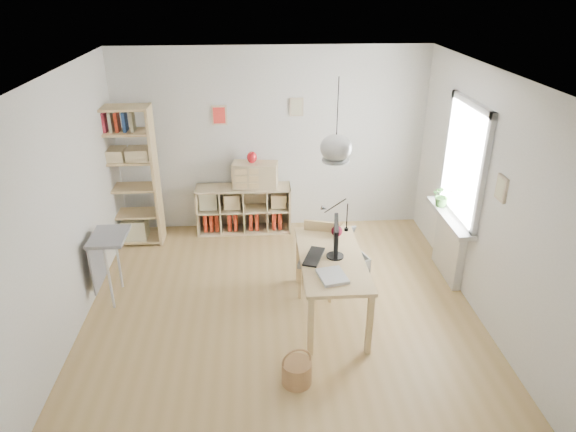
{
  "coord_description": "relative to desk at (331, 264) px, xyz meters",
  "views": [
    {
      "loc": [
        -0.26,
        -5.01,
        3.57
      ],
      "look_at": [
        0.1,
        0.3,
        1.05
      ],
      "focal_mm": 32.0,
      "sensor_mm": 36.0,
      "label": 1
    }
  ],
  "objects": [
    {
      "name": "task_lamp",
      "position": [
        0.1,
        0.57,
        0.35
      ],
      "size": [
        0.36,
        0.13,
        0.38
      ],
      "color": "black",
      "rests_on": "desk"
    },
    {
      "name": "monitor",
      "position": [
        0.04,
        0.0,
        0.33
      ],
      "size": [
        0.19,
        0.48,
        0.42
      ],
      "rotation": [
        0.0,
        0.0,
        -0.14
      ],
      "color": "black",
      "rests_on": "desk"
    },
    {
      "name": "windowsill",
      "position": [
        1.59,
        0.75,
        0.17
      ],
      "size": [
        0.22,
        1.2,
        0.06
      ],
      "primitive_type": "cube",
      "color": "silver",
      "rests_on": "radiator"
    },
    {
      "name": "potted_plant",
      "position": [
        1.57,
        1.02,
        0.35
      ],
      "size": [
        0.3,
        0.27,
        0.29
      ],
      "primitive_type": "imported",
      "rotation": [
        0.0,
        0.0,
        -0.18
      ],
      "color": "#2B5821",
      "rests_on": "windowsill"
    },
    {
      "name": "radiator",
      "position": [
        1.64,
        0.75,
        -0.26
      ],
      "size": [
        0.1,
        0.8,
        0.8
      ],
      "primitive_type": "cube",
      "color": "silver",
      "rests_on": "ground"
    },
    {
      "name": "window_unit",
      "position": [
        1.68,
        0.75,
        0.89
      ],
      "size": [
        0.07,
        1.16,
        1.46
      ],
      "color": "white",
      "rests_on": "ground"
    },
    {
      "name": "cube_shelf",
      "position": [
        -1.02,
        2.23,
        -0.36
      ],
      "size": [
        1.4,
        0.38,
        0.72
      ],
      "color": "#CCB986",
      "rests_on": "ground"
    },
    {
      "name": "keyboard",
      "position": [
        -0.2,
        0.0,
        0.1
      ],
      "size": [
        0.29,
        0.45,
        0.02
      ],
      "primitive_type": "cube",
      "rotation": [
        0.0,
        0.0,
        -0.35
      ],
      "color": "black",
      "rests_on": "desk"
    },
    {
      "name": "desk",
      "position": [
        0.0,
        0.0,
        0.0
      ],
      "size": [
        0.7,
        1.5,
        0.75
      ],
      "color": "#D6B27B",
      "rests_on": "ground"
    },
    {
      "name": "side_table",
      "position": [
        -2.59,
        0.5,
        0.01
      ],
      "size": [
        0.4,
        0.55,
        0.85
      ],
      "color": "gray",
      "rests_on": "ground"
    },
    {
      "name": "room_shell",
      "position": [
        -0.0,
        0.0,
        1.34
      ],
      "size": [
        4.5,
        4.5,
        4.5
      ],
      "color": "silver",
      "rests_on": "ground"
    },
    {
      "name": "tall_bookshelf",
      "position": [
        -2.59,
        1.95,
        0.43
      ],
      "size": [
        0.8,
        0.38,
        2.0
      ],
      "color": "#D6B27B",
      "rests_on": "ground"
    },
    {
      "name": "chair",
      "position": [
        -0.07,
        0.51,
        -0.16
      ],
      "size": [
        0.53,
        0.53,
        0.88
      ],
      "rotation": [
        0.0,
        0.0,
        -0.28
      ],
      "color": "gray",
      "rests_on": "ground"
    },
    {
      "name": "yarn_ball",
      "position": [
        0.13,
        0.49,
        0.16
      ],
      "size": [
        0.13,
        0.13,
        0.13
      ],
      "primitive_type": "sphere",
      "color": "#470912",
      "rests_on": "desk"
    },
    {
      "name": "drawer_chest",
      "position": [
        -0.82,
        2.19,
        0.25
      ],
      "size": [
        0.68,
        0.39,
        0.37
      ],
      "primitive_type": "cube",
      "rotation": [
        0.0,
        0.0,
        -0.15
      ],
      "color": "#CCB986",
      "rests_on": "cube_shelf"
    },
    {
      "name": "storage_chest",
      "position": [
        0.32,
        0.86,
        -0.47
      ],
      "size": [
        0.69,
        0.73,
        0.56
      ],
      "rotation": [
        0.0,
        0.0,
        0.32
      ],
      "color": "silver",
      "rests_on": "ground"
    },
    {
      "name": "wicker_basket",
      "position": [
        -0.47,
        -1.09,
        -0.53
      ],
      "size": [
        0.29,
        0.29,
        0.4
      ],
      "rotation": [
        0.0,
        0.0,
        0.22
      ],
      "color": "#9D7747",
      "rests_on": "ground"
    },
    {
      "name": "red_vase",
      "position": [
        -0.85,
        2.19,
        0.52
      ],
      "size": [
        0.14,
        0.14,
        0.17
      ],
      "primitive_type": "ellipsoid",
      "color": "maroon",
      "rests_on": "drawer_chest"
    },
    {
      "name": "ground",
      "position": [
        -0.55,
        0.15,
        -0.66
      ],
      "size": [
        4.5,
        4.5,
        0.0
      ],
      "primitive_type": "plane",
      "color": "tan",
      "rests_on": "ground"
    },
    {
      "name": "paper_tray",
      "position": [
        -0.05,
        -0.42,
        0.11
      ],
      "size": [
        0.32,
        0.38,
        0.03
      ],
      "primitive_type": "cube",
      "rotation": [
        0.0,
        0.0,
        0.19
      ],
      "color": "silver",
      "rests_on": "desk"
    }
  ]
}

